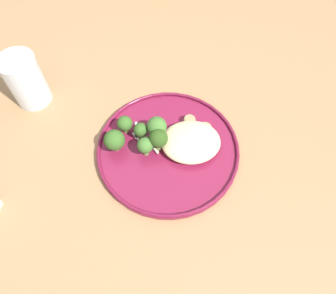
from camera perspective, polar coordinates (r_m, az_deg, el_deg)
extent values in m
plane|color=#2D2B28|center=(1.39, 0.36, -15.10)|extent=(6.00, 6.00, 0.00)
cube|color=#9E754C|center=(0.71, 0.67, -0.09)|extent=(1.40, 1.00, 0.04)
cube|color=olive|center=(1.43, 25.90, 9.28)|extent=(0.06, 0.06, 0.70)
cylinder|color=maroon|center=(0.68, 0.00, -0.63)|extent=(0.29, 0.29, 0.01)
torus|color=maroon|center=(0.67, 0.00, -0.28)|extent=(0.29, 0.29, 0.01)
ellipsoid|color=beige|center=(0.67, 3.93, 0.89)|extent=(0.12, 0.10, 0.03)
cylinder|color=beige|center=(0.67, 7.05, -0.31)|extent=(0.02, 0.02, 0.01)
cylinder|color=#988766|center=(0.67, 7.11, -0.06)|extent=(0.02, 0.02, 0.00)
cylinder|color=#E5C689|center=(0.67, 5.22, -0.01)|extent=(0.03, 0.03, 0.01)
cylinder|color=#958159|center=(0.67, 5.27, 0.31)|extent=(0.03, 0.03, 0.00)
cylinder|color=beige|center=(0.67, 3.15, -0.26)|extent=(0.04, 0.04, 0.02)
cylinder|color=#988766|center=(0.66, 3.18, 0.10)|extent=(0.03, 0.03, 0.00)
cylinder|color=beige|center=(0.69, 6.30, 2.99)|extent=(0.03, 0.03, 0.02)
cylinder|color=#988766|center=(0.69, 6.37, 3.38)|extent=(0.03, 0.03, 0.00)
cylinder|color=#DBB77A|center=(0.68, 1.76, 1.75)|extent=(0.03, 0.03, 0.01)
cylinder|color=#8E774F|center=(0.68, 1.77, 2.01)|extent=(0.03, 0.03, 0.00)
cylinder|color=beige|center=(0.68, 4.28, 1.38)|extent=(0.02, 0.02, 0.01)
cylinder|color=#988766|center=(0.67, 4.32, 1.72)|extent=(0.02, 0.02, 0.00)
cylinder|color=#E5C689|center=(0.70, 3.71, 4.52)|extent=(0.02, 0.02, 0.01)
cylinder|color=#958159|center=(0.70, 3.74, 4.85)|extent=(0.02, 0.02, 0.00)
cylinder|color=#7A994C|center=(0.68, -8.89, 0.12)|extent=(0.02, 0.02, 0.02)
sphere|color=#386023|center=(0.66, -9.17, 1.19)|extent=(0.04, 0.04, 0.04)
cylinder|color=#7A994C|center=(0.67, -3.84, -0.65)|extent=(0.01, 0.01, 0.02)
sphere|color=#42702D|center=(0.65, -3.96, 0.28)|extent=(0.03, 0.03, 0.03)
cylinder|color=#89A356|center=(0.69, -4.58, 2.07)|extent=(0.01, 0.01, 0.02)
sphere|color=#386023|center=(0.67, -4.69, 2.96)|extent=(0.03, 0.03, 0.03)
cylinder|color=#89A356|center=(0.67, -1.62, 0.32)|extent=(0.02, 0.02, 0.02)
sphere|color=#2D4C19|center=(0.65, -1.68, 1.50)|extent=(0.04, 0.04, 0.04)
cylinder|color=#7A994C|center=(0.70, -7.24, 3.06)|extent=(0.01, 0.01, 0.02)
sphere|color=#386023|center=(0.68, -7.43, 4.01)|extent=(0.03, 0.03, 0.03)
cylinder|color=#7A994C|center=(0.68, -1.87, 2.30)|extent=(0.02, 0.02, 0.02)
sphere|color=#42702D|center=(0.66, -1.94, 3.56)|extent=(0.04, 0.04, 0.04)
cube|color=silver|center=(0.69, -4.88, 1.14)|extent=(0.03, 0.05, 0.00)
cube|color=silver|center=(0.68, -2.92, 0.49)|extent=(0.03, 0.05, 0.00)
cube|color=silver|center=(0.69, 0.61, 1.75)|extent=(0.01, 0.05, 0.00)
cube|color=silver|center=(0.70, -5.46, 2.85)|extent=(0.01, 0.04, 0.00)
cylinder|color=silver|center=(0.78, -23.20, 10.45)|extent=(0.08, 0.08, 0.12)
cylinder|color=silver|center=(0.80, -22.43, 9.04)|extent=(0.07, 0.07, 0.06)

